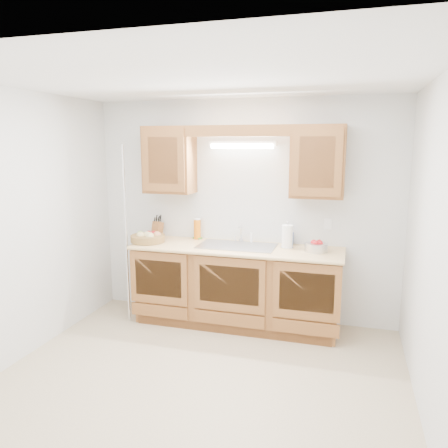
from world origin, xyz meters
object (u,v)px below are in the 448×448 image
(knife_block, at_px, (157,229))
(paper_towel, at_px, (287,237))
(fruit_basket, at_px, (148,237))
(apple_bowl, at_px, (316,246))

(knife_block, distance_m, paper_towel, 1.57)
(fruit_basket, relative_size, apple_bowl, 1.71)
(fruit_basket, xyz_separation_m, apple_bowl, (1.89, 0.08, 0.00))
(paper_towel, relative_size, apple_bowl, 1.03)
(fruit_basket, height_order, apple_bowl, fruit_basket)
(apple_bowl, bearing_deg, paper_towel, 166.43)
(fruit_basket, height_order, knife_block, knife_block)
(fruit_basket, distance_m, apple_bowl, 1.89)
(knife_block, height_order, apple_bowl, knife_block)
(paper_towel, bearing_deg, fruit_basket, -174.30)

